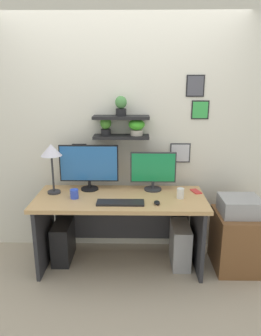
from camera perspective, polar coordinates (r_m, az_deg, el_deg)
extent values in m
plane|color=tan|center=(3.43, -1.76, -17.05)|extent=(8.00, 8.00, 0.00)
cube|color=silver|center=(3.35, -1.61, 7.11)|extent=(4.40, 0.04, 2.70)
cube|color=black|center=(3.24, -1.70, 5.70)|extent=(0.57, 0.20, 0.03)
cube|color=black|center=(3.21, -1.73, 9.21)|extent=(0.57, 0.20, 0.03)
cylinder|color=black|center=(3.21, -1.73, 10.12)|extent=(0.11, 0.11, 0.07)
ellipsoid|color=#498745|center=(3.20, -1.75, 11.87)|extent=(0.12, 0.12, 0.12)
cylinder|color=#B2A899|center=(3.23, 1.11, 6.45)|extent=(0.12, 0.12, 0.06)
ellipsoid|color=green|center=(3.22, 1.11, 7.93)|extent=(0.17, 0.17, 0.11)
cylinder|color=black|center=(3.25, -4.50, 6.50)|extent=(0.10, 0.10, 0.06)
ellipsoid|color=#44892D|center=(3.23, -4.54, 8.18)|extent=(0.11, 0.11, 0.13)
cube|color=black|center=(3.34, 11.71, 14.44)|extent=(0.18, 0.02, 0.22)
cube|color=#4C4C56|center=(3.33, 11.74, 14.43)|extent=(0.16, 0.00, 0.19)
cube|color=#2D2D33|center=(3.41, 9.02, 2.74)|extent=(0.22, 0.02, 0.21)
cube|color=silver|center=(3.40, 9.04, 2.71)|extent=(0.19, 0.00, 0.19)
cube|color=black|center=(3.37, 12.55, 10.29)|extent=(0.18, 0.02, 0.19)
cube|color=green|center=(3.36, 12.59, 10.28)|extent=(0.16, 0.00, 0.17)
cube|color=black|center=(3.43, -9.25, 2.63)|extent=(0.15, 0.02, 0.21)
cube|color=gold|center=(3.42, -9.28, 2.60)|extent=(0.13, 0.00, 0.19)
cube|color=tan|center=(3.09, -1.88, -5.63)|extent=(1.67, 0.68, 0.04)
cube|color=#2D2D33|center=(3.37, -15.34, -11.29)|extent=(0.04, 0.62, 0.71)
cube|color=#2D2D33|center=(3.30, 12.01, -11.65)|extent=(0.04, 0.62, 0.71)
cube|color=#2D2D33|center=(3.50, -1.59, -8.98)|extent=(1.47, 0.02, 0.50)
cylinder|color=black|center=(3.31, -7.44, -3.75)|extent=(0.18, 0.18, 0.02)
cylinder|color=black|center=(3.29, -7.47, -2.91)|extent=(0.03, 0.03, 0.09)
cube|color=black|center=(3.23, -7.59, 0.86)|extent=(0.60, 0.02, 0.38)
cube|color=#2866B2|center=(3.22, -7.62, 0.80)|extent=(0.58, 0.00, 0.36)
cylinder|color=#2D2D33|center=(3.28, 4.08, -3.84)|extent=(0.18, 0.18, 0.02)
cylinder|color=#2D2D33|center=(3.26, 4.10, -3.07)|extent=(0.03, 0.03, 0.08)
cube|color=#2D2D33|center=(3.21, 4.15, 0.13)|extent=(0.47, 0.02, 0.32)
cube|color=#198C4C|center=(3.20, 4.16, 0.06)|extent=(0.44, 0.00, 0.29)
cube|color=black|center=(2.92, -1.85, -6.33)|extent=(0.44, 0.14, 0.02)
ellipsoid|color=black|center=(2.92, 4.83, -6.29)|extent=(0.06, 0.09, 0.03)
cylinder|color=#2D2D33|center=(3.27, -13.74, -4.26)|extent=(0.13, 0.13, 0.02)
cylinder|color=#2D2D33|center=(3.21, -13.97, -1.01)|extent=(0.02, 0.02, 0.37)
cone|color=silver|center=(3.15, -14.26, 3.20)|extent=(0.21, 0.21, 0.12)
cube|color=red|center=(3.28, 11.83, -4.19)|extent=(0.11, 0.15, 0.01)
cylinder|color=blue|center=(3.08, -10.19, -4.66)|extent=(0.08, 0.08, 0.09)
cylinder|color=white|center=(3.07, 9.08, -4.56)|extent=(0.07, 0.07, 0.10)
cube|color=brown|center=(3.42, 18.71, -12.38)|extent=(0.44, 0.50, 0.58)
cube|color=#9E9EA3|center=(3.26, 19.30, -6.54)|extent=(0.38, 0.34, 0.17)
cube|color=black|center=(3.48, -12.13, -12.89)|extent=(0.18, 0.40, 0.42)
cube|color=#99999E|center=(3.37, 9.01, -13.56)|extent=(0.18, 0.40, 0.43)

